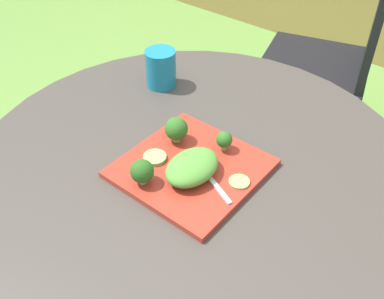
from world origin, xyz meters
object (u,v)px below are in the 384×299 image
(drinking_glass, at_px, (161,70))
(fork, at_px, (208,175))
(patio_chair, at_px, (341,49))
(salad_plate, at_px, (191,168))

(drinking_glass, relative_size, fork, 0.71)
(drinking_glass, bearing_deg, fork, -33.78)
(patio_chair, bearing_deg, fork, -81.90)
(salad_plate, height_order, drinking_glass, drinking_glass)
(patio_chair, bearing_deg, drinking_glass, -101.81)
(patio_chair, distance_m, salad_plate, 1.12)
(fork, bearing_deg, drinking_glass, 146.22)
(patio_chair, relative_size, drinking_glass, 8.58)
(salad_plate, xyz_separation_m, drinking_glass, (-0.29, 0.23, 0.04))
(salad_plate, bearing_deg, fork, -3.68)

